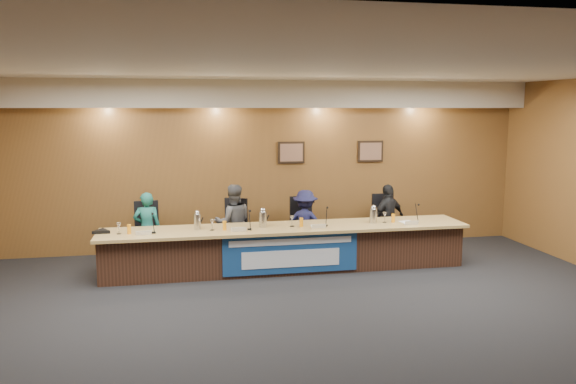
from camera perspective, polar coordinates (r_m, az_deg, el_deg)
name	(u,v)px	position (r m, az deg, el deg)	size (l,w,h in m)	color
floor	(321,322)	(7.35, 3.41, -13.04)	(10.00, 10.00, 0.00)	black
ceiling	(324,66)	(6.85, 3.66, 12.70)	(10.00, 8.00, 0.04)	silver
wall_back	(271,166)	(10.81, -1.78, 2.69)	(10.00, 0.04, 3.20)	brown
soffit	(272,94)	(10.51, -1.60, 9.90)	(10.00, 0.50, 0.50)	beige
dais_body	(286,249)	(9.47, -0.19, -5.82)	(6.00, 0.80, 0.70)	#382015
dais_top	(287,228)	(9.34, -0.13, -3.67)	(6.10, 0.95, 0.05)	#AB894D
banner	(291,254)	(9.07, 0.30, -6.28)	(2.20, 0.02, 0.65)	navy
banner_text_upper	(291,242)	(9.01, 0.32, -5.07)	(2.00, 0.01, 0.10)	silver
banner_text_lower	(291,259)	(9.08, 0.32, -6.79)	(1.60, 0.01, 0.28)	silver
wall_photo_left	(291,152)	(10.83, 0.33, 4.04)	(0.52, 0.04, 0.42)	black
wall_photo_right	(370,151)	(11.25, 8.37, 4.12)	(0.52, 0.04, 0.42)	black
panelist_a	(147,229)	(10.00, -14.11, -3.63)	(0.47, 0.31, 1.28)	#1A6258
panelist_b	(233,223)	(10.01, -5.59, -3.11)	(0.67, 0.52, 1.37)	#4A4B4F
panelist_c	(305,224)	(10.23, 1.76, -3.22)	(0.80, 0.46, 1.23)	#16173C
panelist_d	(388,219)	(10.68, 10.14, -2.67)	(0.76, 0.32, 1.30)	black
office_chair_a	(148,236)	(10.13, -14.04, -4.39)	(0.48, 0.48, 0.08)	black
office_chair_b	(233,233)	(10.15, -5.62, -4.14)	(0.48, 0.48, 0.08)	black
office_chair_c	(304,230)	(10.35, 1.64, -3.85)	(0.48, 0.48, 0.08)	black
office_chair_d	(386,226)	(10.80, 9.92, -3.45)	(0.48, 0.48, 0.08)	black
nameplate_a	(143,233)	(8.97, -14.47, -4.01)	(0.24, 0.06, 0.09)	white
microphone_a	(154,233)	(9.09, -13.50, -4.02)	(0.07, 0.07, 0.02)	black
juice_glass_a	(129,229)	(9.12, -15.84, -3.66)	(0.06, 0.06, 0.15)	orange
water_glass_a	(119,228)	(9.16, -16.81, -3.56)	(0.08, 0.08, 0.18)	silver
nameplate_b	(239,229)	(8.97, -5.00, -3.77)	(0.24, 0.06, 0.09)	white
microphone_b	(250,229)	(9.10, -3.93, -3.79)	(0.07, 0.07, 0.02)	black
juice_glass_b	(225,226)	(9.10, -6.46, -3.41)	(0.06, 0.06, 0.15)	orange
water_glass_b	(212,225)	(9.10, -7.71, -3.33)	(0.08, 0.08, 0.18)	silver
nameplate_c	(319,226)	(9.19, 3.16, -3.44)	(0.24, 0.06, 0.09)	white
microphone_c	(326,225)	(9.39, 3.85, -3.41)	(0.07, 0.07, 0.02)	black
juice_glass_c	(301,222)	(9.31, 1.36, -3.09)	(0.06, 0.06, 0.15)	orange
water_glass_c	(292,221)	(9.31, 0.40, -2.99)	(0.08, 0.08, 0.18)	silver
nameplate_d	(412,222)	(9.67, 12.46, -3.03)	(0.24, 0.06, 0.09)	white
microphone_d	(416,222)	(9.89, 12.84, -2.99)	(0.07, 0.07, 0.02)	black
juice_glass_d	(393,218)	(9.82, 10.64, -2.62)	(0.06, 0.06, 0.15)	orange
water_glass_d	(385,217)	(9.77, 9.79, -2.57)	(0.08, 0.08, 0.18)	silver
carafe_left	(197,222)	(9.19, -9.19, -3.00)	(0.11, 0.11, 0.26)	silver
carafe_mid	(263,219)	(9.28, -2.58, -2.79)	(0.13, 0.13, 0.26)	silver
carafe_right	(373,216)	(9.71, 8.66, -2.42)	(0.13, 0.13, 0.24)	silver
speakerphone	(102,231)	(9.33, -18.40, -3.82)	(0.32, 0.32, 0.05)	black
paper_stack	(408,222)	(9.88, 12.07, -3.02)	(0.22, 0.30, 0.01)	white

